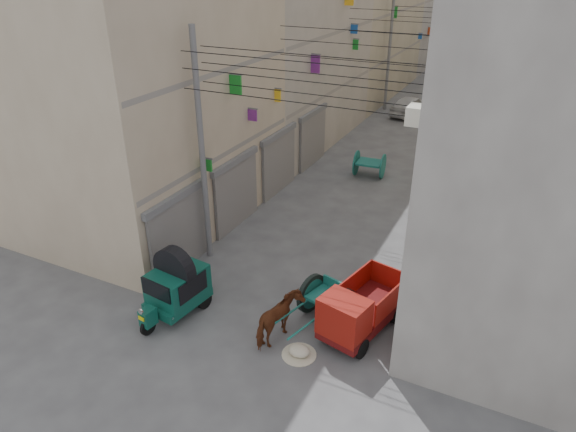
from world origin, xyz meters
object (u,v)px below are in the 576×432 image
Objects in this scene: distant_car_white at (410,105)px; mini_truck at (357,314)px; tonga_cart at (326,300)px; feed_sack at (299,351)px; distant_car_grey at (471,86)px; second_cart at (369,164)px; horse at (279,320)px; distant_car_green at (457,82)px; auto_rickshaw at (176,284)px.

mini_truck is at bearing 109.91° from distant_car_white.
tonga_cart is 0.77× the size of distant_car_white.
feed_sack is 33.03m from distant_car_grey.
second_cart is (-2.32, 11.21, 0.01)m from tonga_cart.
horse is at bearing 105.05° from distant_car_white.
tonga_cart reaches higher than distant_car_grey.
tonga_cart is 23.07m from distant_car_white.
horse is (-0.81, -1.49, 0.05)m from tonga_cart.
distant_car_white is at bearing 73.35° from distant_car_green.
horse is (-0.77, 0.33, 0.55)m from feed_sack.
tonga_cart is at bearing -82.42° from second_cart.
distant_car_green is at bearing 108.73° from tonga_cart.
auto_rickshaw is 24.57m from distant_car_white.
second_cart is 0.90× the size of horse.
auto_rickshaw is at bearing 79.67° from distant_car_green.
feed_sack is at bearing 106.75° from distant_car_white.
distant_car_grey is at bearing -99.12° from distant_car_white.
horse is (3.36, 0.22, -0.32)m from auto_rickshaw.
mini_truck is 1.92m from feed_sack.
mini_truck reaches higher than horse.
distant_car_white is (-3.26, 22.84, 0.00)m from tonga_cart.
tonga_cart is at bearing 88.72° from feed_sack.
tonga_cart is 4.90× the size of feed_sack.
second_cart is at bearing 119.48° from mini_truck.
mini_truck is at bearing 51.56° from feed_sack.
distant_car_grey is at bearing 80.57° from second_cart.
tonga_cart is 1.70m from horse.
auto_rickshaw is 4.53m from tonga_cart.
horse is at bearing -86.70° from distant_car_grey.
mini_truck reaches higher than distant_car_green.
distant_car_grey is at bearing 105.93° from mini_truck.
distant_car_white is at bearing -76.59° from horse.
auto_rickshaw reaches higher than tonga_cart.
distant_car_white is 0.86× the size of distant_car_green.
second_cart is at bearing -75.55° from horse.
horse reaches higher than distant_car_green.
distant_car_green is at bearing 92.70° from feed_sack.
distant_car_white is at bearing -104.52° from distant_car_grey.
feed_sack is (4.13, -0.11, -0.86)m from auto_rickshaw.
auto_rickshaw reaches higher than second_cart.
distant_car_green reaches higher than feed_sack.
second_cart is 20.33m from distant_car_green.
horse reaches higher than distant_car_white.
tonga_cart is at bearing -85.23° from distant_car_grey.
mini_truck is 12.10m from second_cart.
distant_car_green is (-1.61, 31.53, -0.00)m from tonga_cart.
distant_car_grey is (-1.55, 31.61, -0.24)m from mini_truck.
tonga_cart is 0.66× the size of distant_car_green.
auto_rickshaw is 4.22m from feed_sack.
second_cart is 13.24m from feed_sack.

